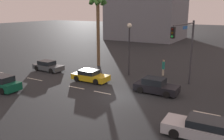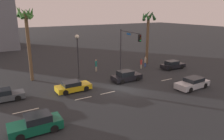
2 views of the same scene
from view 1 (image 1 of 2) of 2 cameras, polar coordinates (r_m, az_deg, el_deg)
The scene contains 14 objects.
ground_plane at distance 22.65m, azimuth 2.31°, elevation -6.18°, with size 220.00×220.00×0.00m, color #232628.
lane_stripe_1 at distance 29.35m, azimuth -17.45°, elevation -2.06°, with size 2.41×0.14×0.01m, color silver.
lane_stripe_2 at distance 25.38m, azimuth -8.21°, elevation -4.04°, with size 1.97×0.14×0.01m, color silver.
lane_stripe_3 at distance 23.66m, azimuth -2.27°, elevation -5.26°, with size 1.91×0.14×0.01m, color silver.
lane_stripe_4 at distance 20.53m, azimuth 21.05°, elevation -9.35°, with size 2.02×0.14×0.01m, color silver.
car_0 at distance 16.60m, azimuth 20.05°, elevation -12.61°, with size 4.65×2.07×1.32m.
car_1 at distance 23.79m, azimuth 10.10°, elevation -3.72°, with size 4.14×1.93×1.44m.
car_2 at distance 26.56m, azimuth -24.17°, elevation -2.84°, with size 4.10×1.89×1.47m.
car_3 at distance 32.82m, azimuth -14.60°, elevation 0.88°, with size 4.12×1.86×1.29m.
car_5 at distance 27.34m, azimuth -5.08°, elevation -1.36°, with size 4.14×1.92×1.24m.
traffic_signal at distance 25.02m, azimuth 16.74°, elevation 5.90°, with size 0.77×5.66×6.66m.
streetlamp at distance 29.06m, azimuth 4.01°, elevation 7.12°, with size 0.56×0.56×6.19m.
pedestrian_0 at distance 29.90m, azimuth 11.79°, elevation 0.64°, with size 0.41×0.41×1.93m.
palm_tree_0 at distance 33.87m, azimuth -3.32°, elevation 13.41°, with size 2.56×2.44×10.02m.
Camera 1 is at (9.90, -18.80, 7.84)m, focal length 39.53 mm.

